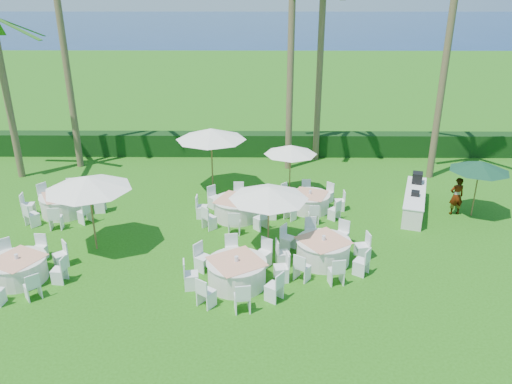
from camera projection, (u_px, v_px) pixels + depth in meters
ground at (203, 269)px, 16.23m from camera, size 120.00×120.00×0.00m
hedge at (226, 144)px, 27.09m from camera, size 34.00×1.00×1.20m
ocean at (252, 28)px, 110.51m from camera, size 260.00×260.00×0.00m
banquet_table_a at (19, 269)px, 15.50m from camera, size 3.01×3.01×0.91m
banquet_table_b at (237, 272)px, 15.27m from camera, size 3.25×3.25×0.98m
banquet_table_c at (323, 250)px, 16.55m from camera, size 3.19×3.19×0.96m
banquet_table_d at (64, 204)px, 20.07m from camera, size 3.24×3.24×0.98m
banquet_table_e at (237, 208)px, 19.69m from camera, size 3.19×3.19×0.97m
banquet_table_f at (310, 202)px, 20.38m from camera, size 2.85×2.85×0.88m
umbrella_a at (88, 183)px, 16.57m from camera, size 2.91×2.91×2.72m
umbrella_b at (269, 193)px, 16.52m from camera, size 2.68×2.68×2.41m
umbrella_c at (211, 134)px, 21.57m from camera, size 3.09×3.09×2.86m
umbrella_d at (291, 150)px, 21.29m from camera, size 2.28×2.28×2.28m
umbrella_green at (480, 166)px, 19.24m from camera, size 2.30×2.30×2.31m
buffet_table at (414, 201)px, 20.27m from camera, size 1.90×3.74×1.31m
staff_person at (456, 196)px, 19.89m from camera, size 0.61×0.44×1.57m
palm_a at (62, 36)px, 23.11m from camera, size 4.38×4.22×11.86m
palm_c at (291, 47)px, 23.06m from camera, size 4.33×4.31×10.94m
palm_d at (320, 64)px, 24.75m from camera, size 4.34×4.30×8.97m
palm_e at (445, 68)px, 22.18m from camera, size 4.29×4.34×9.38m
palm_f at (6, 91)px, 22.61m from camera, size 4.36×4.27×7.38m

